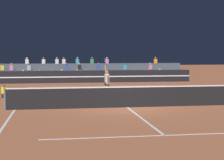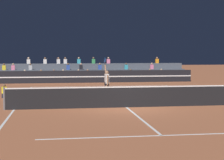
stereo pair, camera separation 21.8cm
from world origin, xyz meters
TOP-DOWN VIEW (x-y plane):
  - ground_plane at (0.00, 0.00)m, footprint 120.00×120.00m
  - court_lines at (0.00, 0.00)m, footprint 11.10×23.90m
  - tennis_net at (0.00, 0.00)m, footprint 12.00×0.10m
  - sponsor_banner_wall at (0.00, 15.52)m, footprint 18.00×0.26m
  - bleacher_stand at (-0.02, 18.06)m, footprint 18.14×2.85m
  - ball_kid_courtside at (-6.63, 4.95)m, footprint 0.30×0.36m
  - tennis_player at (-0.60, 3.04)m, footprint 0.33×0.98m
  - tennis_ball at (-4.11, 10.31)m, footprint 0.07×0.07m

SIDE VIEW (x-z plane):
  - ground_plane at x=0.00m, z-range 0.00..0.00m
  - court_lines at x=0.00m, z-range 0.00..0.01m
  - tennis_ball at x=-4.11m, z-range 0.00..0.07m
  - ball_kid_courtside at x=-6.63m, z-range -0.09..0.75m
  - tennis_net at x=0.00m, z-range -0.01..1.09m
  - sponsor_banner_wall at x=0.00m, z-range 0.00..1.10m
  - bleacher_stand at x=-0.02m, z-range -0.49..1.79m
  - tennis_player at x=-0.60m, z-range -0.26..2.23m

